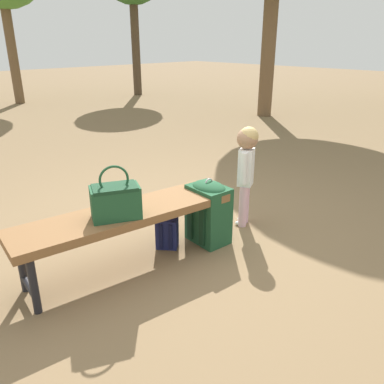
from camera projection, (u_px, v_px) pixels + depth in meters
ground_plane at (168, 238)px, 3.30m from camera, size 40.00×40.00×0.00m
park_bench at (126, 218)px, 2.75m from camera, size 1.64×0.61×0.45m
handbag at (116, 200)px, 2.57m from camera, size 0.37×0.30×0.37m
child_standing at (246, 161)px, 3.33m from camera, size 0.22×0.18×0.89m
backpack_large at (209, 210)px, 3.16m from camera, size 0.31×0.35×0.55m
backpack_small at (167, 231)px, 3.11m from camera, size 0.20×0.21×0.29m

